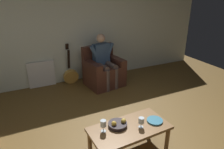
{
  "coord_description": "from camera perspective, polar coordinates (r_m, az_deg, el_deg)",
  "views": [
    {
      "loc": [
        1.5,
        1.86,
        2.15
      ],
      "look_at": [
        0.08,
        -1.12,
        0.78
      ],
      "focal_mm": 33.02,
      "sensor_mm": 36.0,
      "label": 1
    }
  ],
  "objects": [
    {
      "name": "guitar",
      "position": [
        5.12,
        -11.34,
        -0.15
      ],
      "size": [
        0.36,
        0.27,
        0.98
      ],
      "color": "#B9883A",
      "rests_on": "ground"
    },
    {
      "name": "person_seated",
      "position": [
        4.78,
        -2.2,
        4.29
      ],
      "size": [
        0.65,
        0.63,
        1.23
      ],
      "rotation": [
        0.0,
        0.0,
        0.14
      ],
      "color": "#3A5274",
      "rests_on": "ground"
    },
    {
      "name": "radiator",
      "position": [
        5.11,
        -18.93,
        0.1
      ],
      "size": [
        0.61,
        0.06,
        0.62
      ],
      "primitive_type": "cube",
      "color": "white",
      "rests_on": "ground"
    },
    {
      "name": "fruit_bowl",
      "position": [
        2.89,
        1.62,
        -13.61
      ],
      "size": [
        0.26,
        0.26,
        0.11
      ],
      "color": "black",
      "rests_on": "coffee_table"
    },
    {
      "name": "coffee_table",
      "position": [
        2.93,
        4.83,
        -15.25
      ],
      "size": [
        1.12,
        0.6,
        0.42
      ],
      "rotation": [
        0.0,
        0.0,
        0.05
      ],
      "color": "brown",
      "rests_on": "ground"
    },
    {
      "name": "armchair",
      "position": [
        4.92,
        -2.38,
        0.83
      ],
      "size": [
        0.91,
        0.82,
        0.93
      ],
      "rotation": [
        0.0,
        0.0,
        0.14
      ],
      "color": "#48261E",
      "rests_on": "ground"
    },
    {
      "name": "wine_glass_far",
      "position": [
        2.86,
        8.1,
        -12.66
      ],
      "size": [
        0.08,
        0.08,
        0.15
      ],
      "color": "silver",
      "rests_on": "coffee_table"
    },
    {
      "name": "wall_back",
      "position": [
        5.13,
        -8.26,
        12.33
      ],
      "size": [
        6.8,
        0.06,
        2.54
      ],
      "primitive_type": "cube",
      "color": "silver",
      "rests_on": "ground"
    },
    {
      "name": "wine_glass_near",
      "position": [
        2.75,
        -2.44,
        -13.57
      ],
      "size": [
        0.08,
        0.08,
        0.17
      ],
      "color": "silver",
      "rests_on": "coffee_table"
    },
    {
      "name": "decorative_dish",
      "position": [
        3.05,
        11.76,
        -12.38
      ],
      "size": [
        0.23,
        0.23,
        0.02
      ],
      "primitive_type": "cylinder",
      "color": "teal",
      "rests_on": "coffee_table"
    }
  ]
}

